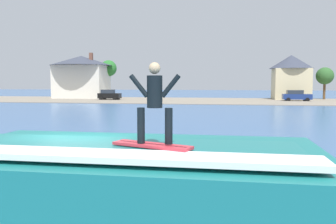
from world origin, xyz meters
The scene contains 11 objects.
ground_plane centered at (0.00, 0.00, 0.00)m, with size 260.00×260.00×0.00m, color #395F94.
wave_crest centered at (1.77, -0.89, 0.88)m, with size 8.82×4.73×1.88m.
surfboard centered at (2.43, -1.63, 1.91)m, with size 1.79×0.98×0.06m.
surfer centered at (2.49, -1.61, 2.88)m, with size 1.08×0.32×1.69m.
shoreline_bank centered at (0.00, 50.49, 0.05)m, with size 120.00×19.77×0.10m.
car_near_shore centered at (-16.56, 50.30, 0.94)m, with size 3.88×2.09×1.86m.
car_far_shore centered at (15.28, 51.62, 0.95)m, with size 4.57×2.05×1.86m.
house_with_chimney centered at (-23.95, 55.61, 4.82)m, with size 11.87×11.87×8.71m.
house_gabled_white centered at (15.28, 57.16, 4.41)m, with size 7.69×7.69×8.01m.
tree_tall_bare centered at (21.28, 58.08, 4.24)m, with size 3.07×3.07×5.83m.
tree_short_bushy centered at (-19.40, 58.33, 5.82)m, with size 3.21×3.21×7.52m.
Camera 1 is at (3.96, -8.66, 3.23)m, focal length 37.28 mm.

